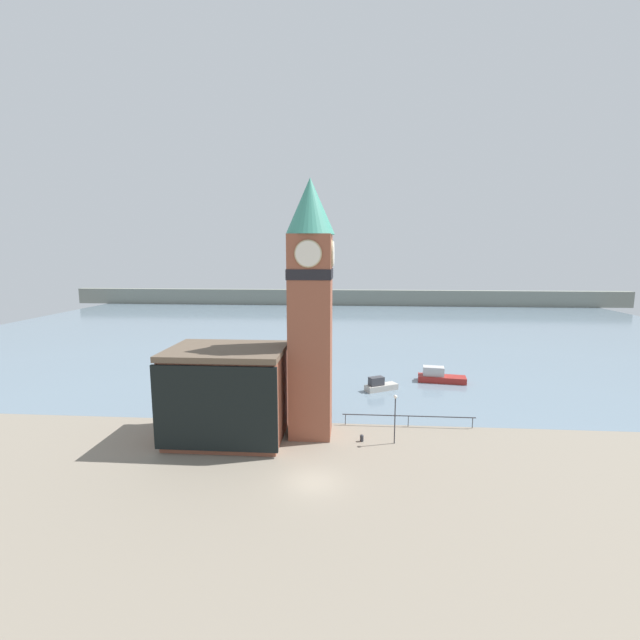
{
  "coord_description": "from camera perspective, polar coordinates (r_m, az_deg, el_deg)",
  "views": [
    {
      "loc": [
        2.65,
        -28.86,
        16.37
      ],
      "look_at": [
        0.03,
        6.37,
        10.97
      ],
      "focal_mm": 24.0,
      "sensor_mm": 36.0,
      "label": 1
    }
  ],
  "objects": [
    {
      "name": "mooring_bollard_near",
      "position": [
        39.4,
        5.59,
        -15.35
      ],
      "size": [
        0.33,
        0.33,
        0.64
      ],
      "color": "#2D2D33",
      "rests_on": "ground_plane"
    },
    {
      "name": "pier_railing",
      "position": [
        42.92,
        11.71,
        -12.53
      ],
      "size": [
        12.69,
        0.08,
        1.09
      ],
      "color": "#333338",
      "rests_on": "ground_plane"
    },
    {
      "name": "clock_tower",
      "position": [
        37.75,
        -1.27,
        2.24
      ],
      "size": [
        4.26,
        4.26,
        22.85
      ],
      "color": "brown",
      "rests_on": "ground_plane"
    },
    {
      "name": "ground_plane",
      "position": [
        33.28,
        -0.93,
        -20.77
      ],
      "size": [
        160.0,
        160.0,
        0.0
      ],
      "primitive_type": "plane",
      "color": "gray"
    },
    {
      "name": "boat_near",
      "position": [
        53.12,
        7.98,
        -8.63
      ],
      "size": [
        4.23,
        3.17,
        1.73
      ],
      "rotation": [
        0.0,
        0.0,
        0.5
      ],
      "color": "#B7B2A8",
      "rests_on": "water"
    },
    {
      "name": "water",
      "position": [
        101.28,
        2.7,
        -0.61
      ],
      "size": [
        160.0,
        120.0,
        0.0
      ],
      "color": "slate",
      "rests_on": "ground_plane"
    },
    {
      "name": "pier_building",
      "position": [
        39.49,
        -12.26,
        -9.54
      ],
      "size": [
        10.3,
        7.63,
        8.26
      ],
      "color": "brown",
      "rests_on": "ground_plane"
    },
    {
      "name": "lamp_post",
      "position": [
        38.38,
        9.99,
        -11.75
      ],
      "size": [
        0.32,
        0.32,
        4.43
      ],
      "color": "#2D2D33",
      "rests_on": "ground_plane"
    },
    {
      "name": "far_shoreline",
      "position": [
        140.63,
        3.16,
        3.03
      ],
      "size": [
        180.0,
        3.0,
        5.0
      ],
      "color": "gray",
      "rests_on": "water"
    },
    {
      "name": "boat_far",
      "position": [
        58.16,
        15.6,
        -7.25
      ],
      "size": [
        6.24,
        2.86,
        1.97
      ],
      "rotation": [
        0.0,
        0.0,
        -0.14
      ],
      "color": "maroon",
      "rests_on": "water"
    }
  ]
}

